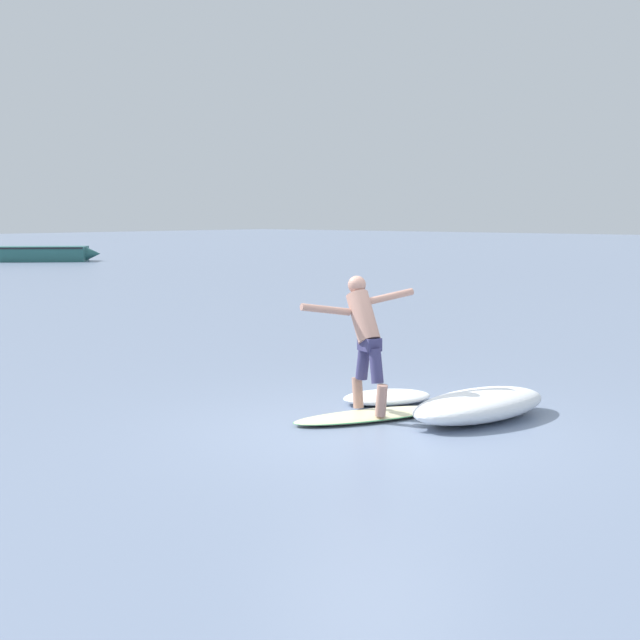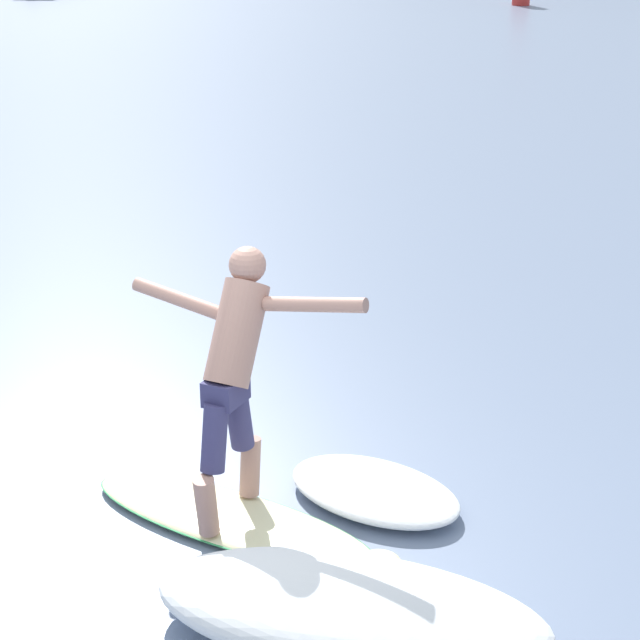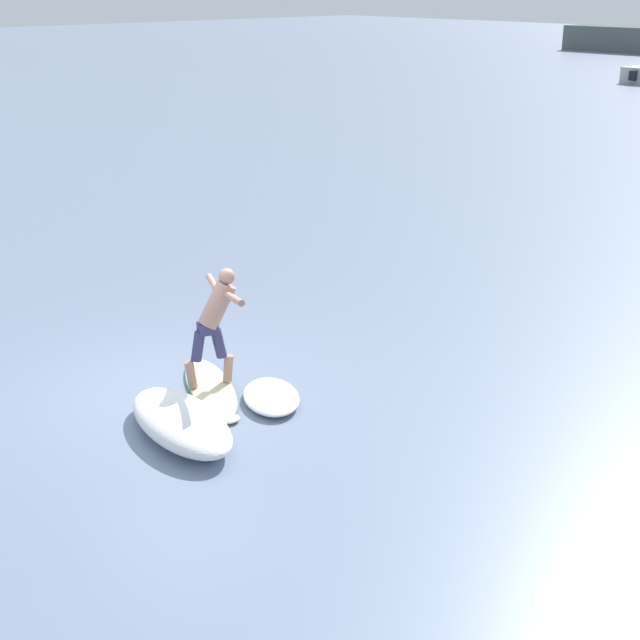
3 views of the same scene
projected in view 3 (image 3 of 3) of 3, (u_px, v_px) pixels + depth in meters
The scene contains 5 objects.
ground_plane at pixel (177, 389), 12.57m from camera, with size 200.00×200.00×0.00m, color slate.
surfboard at pixel (211, 388), 12.51m from camera, with size 2.21×1.38×0.22m.
surfer at pixel (216, 317), 12.22m from camera, with size 1.55×0.93×1.67m.
wave_foam_at_tail at pixel (181, 422), 11.25m from camera, with size 2.27×1.29×0.37m.
wave_foam_at_nose at pixel (271, 397), 12.16m from camera, with size 1.43×1.26×0.16m.
Camera 3 is at (9.79, -6.17, 5.41)m, focal length 50.00 mm.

